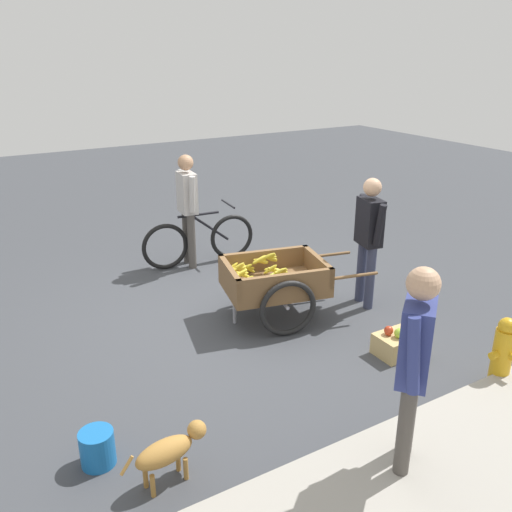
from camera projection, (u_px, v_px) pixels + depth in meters
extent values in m
plane|color=#3D3F44|center=(244.00, 316.00, 6.28)|extent=(24.00, 24.00, 0.00)
cube|color=brown|center=(274.00, 285.00, 6.11)|extent=(1.25, 1.03, 0.10)
cube|color=brown|center=(230.00, 277.00, 5.91)|extent=(0.24, 0.79, 0.24)
cube|color=brown|center=(317.00, 266.00, 6.20)|extent=(0.24, 0.79, 0.24)
cube|color=brown|center=(286.00, 284.00, 5.72)|extent=(1.09, 0.30, 0.24)
cube|color=brown|center=(264.00, 260.00, 6.38)|extent=(1.09, 0.30, 0.24)
torus|color=black|center=(288.00, 308.00, 5.75)|extent=(0.64, 0.20, 0.64)
torus|color=black|center=(262.00, 277.00, 6.53)|extent=(0.64, 0.20, 0.64)
cylinder|color=#9E9EA8|center=(274.00, 292.00, 6.14)|extent=(0.24, 0.87, 0.04)
cylinder|color=brown|center=(355.00, 276.00, 5.99)|extent=(0.54, 0.16, 0.04)
cylinder|color=brown|center=(329.00, 255.00, 6.59)|extent=(0.54, 0.16, 0.04)
cylinder|color=#9E9EA8|center=(234.00, 309.00, 6.06)|extent=(0.04, 0.04, 0.35)
ellipsoid|color=gold|center=(302.00, 282.00, 5.90)|extent=(0.17, 0.11, 0.15)
ellipsoid|color=gold|center=(300.00, 281.00, 5.89)|extent=(0.19, 0.11, 0.05)
ellipsoid|color=gold|center=(298.00, 281.00, 5.87)|extent=(0.18, 0.10, 0.14)
ellipsoid|color=gold|center=(282.00, 273.00, 5.92)|extent=(0.18, 0.11, 0.14)
ellipsoid|color=gold|center=(281.00, 273.00, 5.90)|extent=(0.19, 0.06, 0.08)
ellipsoid|color=gold|center=(280.00, 272.00, 5.89)|extent=(0.19, 0.09, 0.09)
ellipsoid|color=gold|center=(279.00, 272.00, 5.88)|extent=(0.17, 0.13, 0.13)
ellipsoid|color=gold|center=(313.00, 281.00, 5.98)|extent=(0.18, 0.06, 0.14)
ellipsoid|color=gold|center=(312.00, 281.00, 5.97)|extent=(0.19, 0.08, 0.05)
ellipsoid|color=gold|center=(310.00, 280.00, 5.95)|extent=(0.18, 0.05, 0.13)
ellipsoid|color=gold|center=(271.00, 259.00, 6.27)|extent=(0.19, 0.10, 0.12)
ellipsoid|color=gold|center=(270.00, 258.00, 6.26)|extent=(0.18, 0.14, 0.09)
ellipsoid|color=gold|center=(269.00, 257.00, 6.25)|extent=(0.19, 0.10, 0.05)
ellipsoid|color=gold|center=(268.00, 257.00, 6.23)|extent=(0.18, 0.12, 0.10)
ellipsoid|color=gold|center=(268.00, 256.00, 6.22)|extent=(0.17, 0.14, 0.12)
ellipsoid|color=gold|center=(235.00, 269.00, 6.21)|extent=(0.18, 0.07, 0.13)
ellipsoid|color=gold|center=(234.00, 268.00, 6.20)|extent=(0.19, 0.12, 0.05)
ellipsoid|color=gold|center=(232.00, 268.00, 6.18)|extent=(0.18, 0.07, 0.15)
ellipsoid|color=gold|center=(241.00, 269.00, 6.12)|extent=(0.18, 0.08, 0.14)
ellipsoid|color=gold|center=(240.00, 269.00, 6.11)|extent=(0.19, 0.08, 0.09)
ellipsoid|color=gold|center=(239.00, 268.00, 6.10)|extent=(0.18, 0.06, 0.05)
ellipsoid|color=gold|center=(238.00, 268.00, 6.09)|extent=(0.19, 0.07, 0.10)
ellipsoid|color=gold|center=(238.00, 267.00, 6.08)|extent=(0.18, 0.10, 0.14)
ellipsoid|color=gold|center=(274.00, 270.00, 5.99)|extent=(0.18, 0.05, 0.13)
ellipsoid|color=gold|center=(272.00, 270.00, 5.97)|extent=(0.18, 0.15, 0.05)
ellipsoid|color=gold|center=(270.00, 269.00, 5.96)|extent=(0.17, 0.12, 0.15)
ellipsoid|color=gold|center=(249.00, 282.00, 5.76)|extent=(0.17, 0.14, 0.12)
ellipsoid|color=gold|center=(249.00, 282.00, 5.75)|extent=(0.18, 0.06, 0.10)
ellipsoid|color=gold|center=(248.00, 281.00, 5.74)|extent=(0.19, 0.09, 0.05)
ellipsoid|color=gold|center=(247.00, 281.00, 5.72)|extent=(0.19, 0.07, 0.10)
ellipsoid|color=gold|center=(246.00, 280.00, 5.71)|extent=(0.17, 0.13, 0.14)
ellipsoid|color=gold|center=(262.00, 261.00, 6.26)|extent=(0.18, 0.05, 0.12)
ellipsoid|color=gold|center=(261.00, 261.00, 6.25)|extent=(0.18, 0.14, 0.07)
ellipsoid|color=gold|center=(260.00, 260.00, 6.23)|extent=(0.19, 0.08, 0.09)
ellipsoid|color=gold|center=(259.00, 260.00, 6.22)|extent=(0.19, 0.08, 0.13)
ellipsoid|color=gold|center=(243.00, 275.00, 5.90)|extent=(0.19, 0.10, 0.13)
ellipsoid|color=gold|center=(242.00, 274.00, 5.88)|extent=(0.18, 0.07, 0.05)
ellipsoid|color=gold|center=(240.00, 274.00, 5.87)|extent=(0.19, 0.08, 0.12)
ellipsoid|color=gold|center=(308.00, 280.00, 5.96)|extent=(0.16, 0.13, 0.15)
ellipsoid|color=gold|center=(306.00, 279.00, 5.95)|extent=(0.19, 0.12, 0.05)
ellipsoid|color=gold|center=(305.00, 279.00, 5.93)|extent=(0.18, 0.06, 0.14)
ellipsoid|color=gold|center=(271.00, 280.00, 5.81)|extent=(0.18, 0.10, 0.13)
ellipsoid|color=gold|center=(270.00, 280.00, 5.80)|extent=(0.17, 0.15, 0.08)
ellipsoid|color=gold|center=(269.00, 279.00, 5.79)|extent=(0.19, 0.08, 0.08)
ellipsoid|color=gold|center=(268.00, 279.00, 5.78)|extent=(0.18, 0.06, 0.13)
ellipsoid|color=gold|center=(248.00, 269.00, 6.27)|extent=(0.18, 0.12, 0.14)
ellipsoid|color=gold|center=(247.00, 268.00, 6.25)|extent=(0.18, 0.12, 0.05)
ellipsoid|color=gold|center=(245.00, 268.00, 6.24)|extent=(0.17, 0.14, 0.13)
cylinder|color=#333851|center=(370.00, 278.00, 6.34)|extent=(0.11, 0.11, 0.77)
cylinder|color=#333851|center=(361.00, 271.00, 6.54)|extent=(0.11, 0.11, 0.77)
cube|color=black|center=(370.00, 222.00, 6.20)|extent=(0.27, 0.38, 0.54)
sphere|color=tan|center=(372.00, 187.00, 6.06)|extent=(0.21, 0.21, 0.21)
cylinder|color=black|center=(380.00, 225.00, 6.00)|extent=(0.08, 0.15, 0.50)
cylinder|color=black|center=(361.00, 214.00, 6.39)|extent=(0.08, 0.11, 0.49)
torus|color=black|center=(232.00, 237.00, 7.89)|extent=(0.66, 0.12, 0.66)
torus|color=black|center=(165.00, 247.00, 7.50)|extent=(0.66, 0.12, 0.66)
cylinder|color=black|center=(198.00, 215.00, 7.55)|extent=(0.60, 0.09, 0.04)
cylinder|color=black|center=(191.00, 228.00, 7.57)|extent=(0.11, 0.05, 0.45)
cylinder|color=black|center=(211.00, 228.00, 7.70)|extent=(0.53, 0.08, 0.43)
ellipsoid|color=black|center=(188.00, 210.00, 7.46)|extent=(0.20, 0.08, 0.06)
cylinder|color=black|center=(228.00, 204.00, 7.69)|extent=(0.07, 0.46, 0.03)
cylinder|color=#4C4742|center=(187.00, 237.00, 7.71)|extent=(0.11, 0.11, 0.78)
cylinder|color=#4C4742|center=(192.00, 241.00, 7.52)|extent=(0.11, 0.11, 0.78)
cube|color=#B7B2AD|center=(187.00, 193.00, 7.37)|extent=(0.23, 0.36, 0.55)
sphere|color=tan|center=(186.00, 163.00, 7.22)|extent=(0.21, 0.21, 0.21)
cylinder|color=#B7B2AD|center=(182.00, 187.00, 7.55)|extent=(0.08, 0.11, 0.50)
cylinder|color=#B7B2AD|center=(192.00, 194.00, 7.18)|extent=(0.08, 0.13, 0.50)
ellipsoid|color=#AD7A38|center=(164.00, 452.00, 3.78)|extent=(0.46, 0.24, 0.18)
sphere|color=#AD7A38|center=(197.00, 430.00, 3.91)|extent=(0.14, 0.14, 0.14)
cylinder|color=#AD7A38|center=(127.00, 466.00, 3.61)|extent=(0.11, 0.04, 0.12)
cylinder|color=#AD7A38|center=(178.00, 460.00, 3.96)|extent=(0.04, 0.04, 0.18)
cylinder|color=#AD7A38|center=(186.00, 469.00, 3.88)|extent=(0.04, 0.04, 0.18)
cylinder|color=#AD7A38|center=(146.00, 477.00, 3.81)|extent=(0.04, 0.04, 0.18)
cylinder|color=#AD7A38|center=(153.00, 486.00, 3.73)|extent=(0.04, 0.04, 0.18)
cylinder|color=gold|center=(502.00, 357.00, 4.94)|extent=(0.18, 0.18, 0.55)
sphere|color=gold|center=(507.00, 326.00, 4.82)|extent=(0.16, 0.16, 0.16)
cylinder|color=gold|center=(495.00, 355.00, 4.86)|extent=(0.10, 0.07, 0.07)
cylinder|color=#1966B2|center=(97.00, 448.00, 4.01)|extent=(0.26, 0.26, 0.28)
cube|color=tan|center=(397.00, 344.00, 5.47)|extent=(0.44, 0.32, 0.22)
sphere|color=red|center=(405.00, 332.00, 5.37)|extent=(0.10, 0.10, 0.10)
sphere|color=#99BF33|center=(399.00, 333.00, 5.36)|extent=(0.10, 0.10, 0.10)
sphere|color=red|center=(409.00, 334.00, 5.35)|extent=(0.09, 0.09, 0.09)
sphere|color=#B23319|center=(389.00, 330.00, 5.42)|extent=(0.09, 0.09, 0.09)
sphere|color=#B23319|center=(410.00, 327.00, 5.50)|extent=(0.08, 0.08, 0.08)
sphere|color=#B23319|center=(410.00, 327.00, 5.49)|extent=(0.09, 0.09, 0.09)
sphere|color=#B23319|center=(388.00, 332.00, 5.40)|extent=(0.07, 0.07, 0.07)
cylinder|color=#4C4742|center=(404.00, 438.00, 3.72)|extent=(0.11, 0.11, 0.81)
cylinder|color=#4C4742|center=(407.00, 419.00, 3.91)|extent=(0.11, 0.11, 0.81)
cube|color=navy|center=(416.00, 343.00, 3.57)|extent=(0.39, 0.37, 0.57)
sphere|color=tan|center=(423.00, 284.00, 3.41)|extent=(0.22, 0.22, 0.22)
cylinder|color=navy|center=(414.00, 356.00, 3.36)|extent=(0.08, 0.14, 0.52)
cylinder|color=navy|center=(419.00, 324.00, 3.75)|extent=(0.08, 0.13, 0.52)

